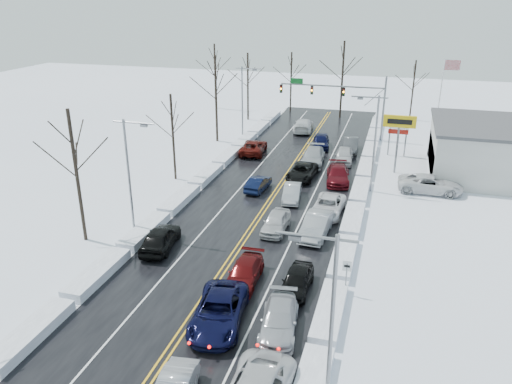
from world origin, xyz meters
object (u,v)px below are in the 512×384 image
(traffic_signal_mast, at_px, (343,95))
(flagpole, at_px, (442,93))
(tires_plus_sign, at_px, (399,125))
(oncoming_car_0, at_px, (258,190))

(traffic_signal_mast, distance_m, flagpole, 11.90)
(tires_plus_sign, bearing_deg, traffic_signal_mast, 120.46)
(traffic_signal_mast, xyz_separation_m, flagpole, (11.72, 2.01, 0.45))
(flagpole, height_order, oncoming_car_0, flagpole)
(tires_plus_sign, distance_m, flagpole, 14.79)
(traffic_signal_mast, distance_m, tires_plus_sign, 13.92)
(traffic_signal_mast, relative_size, tires_plus_sign, 2.21)
(traffic_signal_mast, relative_size, oncoming_car_0, 3.30)
(oncoming_car_0, bearing_deg, tires_plus_sign, -139.72)
(traffic_signal_mast, height_order, oncoming_car_0, traffic_signal_mast)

